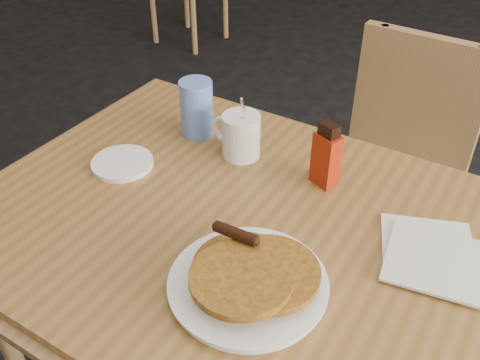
{
  "coord_description": "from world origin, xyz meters",
  "views": [
    {
      "loc": [
        0.45,
        -0.66,
        1.46
      ],
      "look_at": [
        -0.03,
        0.03,
        0.84
      ],
      "focal_mm": 40.0,
      "sensor_mm": 36.0,
      "label": 1
    }
  ],
  "objects_px": {
    "chair_main_far": "(398,153)",
    "syrup_bottle": "(326,157)",
    "blue_tumbler": "(197,108)",
    "coffee_mug": "(240,135)",
    "main_table": "(267,246)",
    "pancake_plate": "(249,279)"
  },
  "relations": [
    {
      "from": "chair_main_far",
      "to": "syrup_bottle",
      "type": "bearing_deg",
      "value": -90.37
    },
    {
      "from": "pancake_plate",
      "to": "coffee_mug",
      "type": "xyz_separation_m",
      "value": [
        -0.25,
        0.34,
        0.03
      ]
    },
    {
      "from": "syrup_bottle",
      "to": "pancake_plate",
      "type": "bearing_deg",
      "value": -65.19
    },
    {
      "from": "pancake_plate",
      "to": "blue_tumbler",
      "type": "xyz_separation_m",
      "value": [
        -0.39,
        0.35,
        0.05
      ]
    },
    {
      "from": "coffee_mug",
      "to": "syrup_bottle",
      "type": "distance_m",
      "value": 0.22
    },
    {
      "from": "pancake_plate",
      "to": "blue_tumbler",
      "type": "distance_m",
      "value": 0.53
    },
    {
      "from": "coffee_mug",
      "to": "pancake_plate",
      "type": "bearing_deg",
      "value": -32.86
    },
    {
      "from": "syrup_bottle",
      "to": "main_table",
      "type": "bearing_deg",
      "value": -76.05
    },
    {
      "from": "main_table",
      "to": "syrup_bottle",
      "type": "relative_size",
      "value": 8.74
    },
    {
      "from": "main_table",
      "to": "coffee_mug",
      "type": "relative_size",
      "value": 7.88
    },
    {
      "from": "coffee_mug",
      "to": "syrup_bottle",
      "type": "bearing_deg",
      "value": 23.8
    },
    {
      "from": "main_table",
      "to": "chair_main_far",
      "type": "relative_size",
      "value": 1.5
    },
    {
      "from": "chair_main_far",
      "to": "pancake_plate",
      "type": "relative_size",
      "value": 3.13
    },
    {
      "from": "pancake_plate",
      "to": "syrup_bottle",
      "type": "relative_size",
      "value": 1.86
    },
    {
      "from": "pancake_plate",
      "to": "coffee_mug",
      "type": "distance_m",
      "value": 0.42
    },
    {
      "from": "chair_main_far",
      "to": "coffee_mug",
      "type": "relative_size",
      "value": 5.26
    },
    {
      "from": "chair_main_far",
      "to": "blue_tumbler",
      "type": "distance_m",
      "value": 0.72
    },
    {
      "from": "chair_main_far",
      "to": "blue_tumbler",
      "type": "bearing_deg",
      "value": -123.42
    },
    {
      "from": "pancake_plate",
      "to": "coffee_mug",
      "type": "bearing_deg",
      "value": 126.78
    },
    {
      "from": "main_table",
      "to": "coffee_mug",
      "type": "bearing_deg",
      "value": 135.91
    },
    {
      "from": "chair_main_far",
      "to": "coffee_mug",
      "type": "bearing_deg",
      "value": -111.13
    },
    {
      "from": "syrup_bottle",
      "to": "blue_tumbler",
      "type": "bearing_deg",
      "value": -161.99
    }
  ]
}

